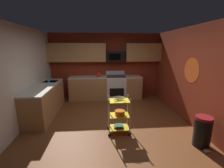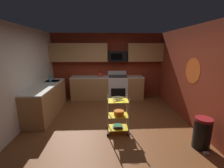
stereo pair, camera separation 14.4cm
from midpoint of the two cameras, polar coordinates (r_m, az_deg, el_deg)
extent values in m
cube|color=brown|center=(4.43, -0.33, -14.39)|extent=(4.40, 4.80, 0.04)
cube|color=maroon|center=(6.39, -1.18, 6.72)|extent=(4.52, 0.06, 2.60)
cube|color=silver|center=(4.49, -30.10, 2.06)|extent=(0.06, 4.80, 2.60)
cube|color=maroon|center=(4.64, 28.40, 2.55)|extent=(0.06, 4.80, 2.60)
cylinder|color=#E5591E|center=(4.57, 28.48, 4.32)|extent=(0.00, 0.66, 0.66)
cube|color=#B27F4C|center=(6.22, -1.07, -1.53)|extent=(2.86, 0.60, 0.88)
cube|color=beige|center=(6.12, -1.09, 2.63)|extent=(2.86, 0.60, 0.04)
cube|color=#B27F4C|center=(5.19, -22.21, -5.61)|extent=(0.60, 2.19, 0.88)
cube|color=beige|center=(5.07, -22.66, -0.68)|extent=(0.60, 2.19, 0.04)
cube|color=#B7BABC|center=(5.68, -20.44, 0.30)|extent=(0.44, 0.36, 0.16)
cube|color=white|center=(6.24, 2.73, -1.31)|extent=(0.76, 0.64, 0.92)
cube|color=black|center=(5.96, 3.00, -3.12)|extent=(0.56, 0.01, 0.32)
cube|color=white|center=(6.41, 2.55, 4.11)|extent=(0.76, 0.06, 0.18)
cube|color=black|center=(6.14, 2.78, 2.94)|extent=(0.72, 0.60, 0.02)
cube|color=#B27F4C|center=(6.22, -11.48, 11.36)|extent=(2.21, 0.33, 0.70)
cube|color=#B27F4C|center=(6.37, 12.80, 11.34)|extent=(1.39, 0.33, 0.70)
cube|color=black|center=(6.16, 2.76, 10.19)|extent=(0.70, 0.38, 0.40)
cube|color=black|center=(5.96, 2.35, 10.09)|extent=(0.44, 0.01, 0.24)
cylinder|color=silver|center=(3.60, -0.34, -12.43)|extent=(0.02, 0.02, 0.88)
cylinder|color=black|center=(3.81, -0.33, -18.39)|extent=(0.07, 0.02, 0.07)
cylinder|color=silver|center=(3.65, 7.42, -12.18)|extent=(0.02, 0.02, 0.88)
cylinder|color=black|center=(3.86, 7.21, -18.09)|extent=(0.07, 0.02, 0.07)
cylinder|color=silver|center=(3.91, -0.54, -10.24)|extent=(0.02, 0.02, 0.88)
cylinder|color=black|center=(4.11, -0.52, -15.87)|extent=(0.07, 0.02, 0.07)
cylinder|color=silver|center=(3.96, 6.56, -10.05)|extent=(0.02, 0.02, 0.88)
cylinder|color=black|center=(4.15, 6.40, -15.63)|extent=(0.07, 0.02, 0.07)
cube|color=yellow|center=(3.93, 3.22, -15.91)|extent=(0.49, 0.35, 0.02)
cube|color=yellow|center=(3.78, 3.28, -11.55)|extent=(0.49, 0.35, 0.02)
cube|color=yellow|center=(3.64, 3.36, -6.26)|extent=(0.49, 0.35, 0.02)
torus|color=silver|center=(3.62, 3.37, -5.23)|extent=(0.27, 0.27, 0.01)
cylinder|color=silver|center=(3.63, 3.36, -5.98)|extent=(0.12, 0.12, 0.02)
ellipsoid|color=yellow|center=(3.64, 4.10, -5.37)|extent=(0.17, 0.09, 0.04)
ellipsoid|color=yellow|center=(3.60, 2.64, -5.55)|extent=(0.17, 0.09, 0.04)
cylinder|color=orange|center=(3.76, 3.65, -10.67)|extent=(0.24, 0.24, 0.11)
torus|color=orange|center=(3.74, 3.67, -9.91)|extent=(0.25, 0.25, 0.01)
cube|color=#1E4C8C|center=(3.92, 3.22, -15.65)|extent=(0.24, 0.14, 0.02)
cube|color=#B22626|center=(3.91, 3.22, -15.35)|extent=(0.19, 0.16, 0.02)
cube|color=#26723F|center=(3.90, 3.23, -15.07)|extent=(0.18, 0.17, 0.02)
sphere|color=red|center=(6.10, -3.70, 3.46)|extent=(0.18, 0.18, 0.18)
sphere|color=black|center=(6.09, -3.72, 4.26)|extent=(0.03, 0.03, 0.03)
cone|color=red|center=(6.10, -2.94, 3.63)|extent=(0.09, 0.04, 0.06)
torus|color=black|center=(6.09, -3.72, 4.49)|extent=(0.12, 0.01, 0.12)
cylinder|color=#2D8CBF|center=(5.51, -21.23, 1.78)|extent=(0.06, 0.06, 0.20)
cylinder|color=black|center=(3.85, 31.31, -15.66)|extent=(0.34, 0.34, 0.60)
cylinder|color=maroon|center=(3.71, 31.93, -11.15)|extent=(0.33, 0.33, 0.06)
cube|color=#B2B2B7|center=(3.84, 32.57, -20.80)|extent=(0.10, 0.08, 0.03)
camera|label=1|loc=(0.07, -89.04, 0.23)|focal=24.67mm
camera|label=2|loc=(0.07, 90.96, -0.23)|focal=24.67mm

